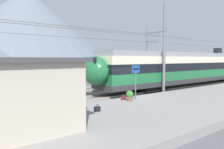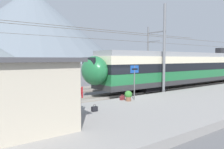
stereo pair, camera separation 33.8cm
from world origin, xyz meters
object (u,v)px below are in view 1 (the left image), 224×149
(train_near_platform, at_px, (197,67))
(catenary_mast_far_side, at_px, (147,53))
(platform_shelter, at_px, (22,96))
(catenary_mast_mid, at_px, (163,49))
(potted_plant_platform_edge, at_px, (130,95))
(platform_sign, at_px, (136,75))
(passenger_walking, at_px, (81,95))
(train_far_track, at_px, (223,64))
(handbag_beside_passenger, at_px, (97,109))
(handbag_near_sign, at_px, (124,98))

(train_near_platform, distance_m, catenary_mast_far_side, 7.20)
(train_near_platform, bearing_deg, platform_shelter, -164.30)
(catenary_mast_mid, bearing_deg, catenary_mast_far_side, 50.41)
(potted_plant_platform_edge, bearing_deg, platform_sign, 10.99)
(passenger_walking, distance_m, platform_shelter, 3.59)
(catenary_mast_mid, bearing_deg, potted_plant_platform_edge, -162.15)
(train_far_track, relative_size, catenary_mast_mid, 0.66)
(handbag_beside_passenger, distance_m, potted_plant_platform_edge, 3.51)
(train_far_track, distance_m, handbag_near_sign, 31.58)
(handbag_near_sign, bearing_deg, platform_shelter, -157.71)
(catenary_mast_far_side, relative_size, platform_sign, 18.82)
(handbag_near_sign, distance_m, platform_shelter, 8.07)
(potted_plant_platform_edge, xyz_separation_m, platform_shelter, (-7.46, -2.49, 1.06))
(catenary_mast_far_side, height_order, handbag_beside_passenger, catenary_mast_far_side)
(catenary_mast_far_side, distance_m, potted_plant_platform_edge, 16.52)
(handbag_beside_passenger, height_order, handbag_near_sign, handbag_near_sign)
(catenary_mast_far_side, bearing_deg, handbag_near_sign, -142.19)
(train_near_platform, xyz_separation_m, train_far_track, (16.99, 5.15, -0.00))
(train_far_track, bearing_deg, catenary_mast_far_side, 174.30)
(train_near_platform, height_order, platform_shelter, train_near_platform)
(train_near_platform, relative_size, catenary_mast_far_side, 0.67)
(handbag_near_sign, xyz_separation_m, platform_shelter, (-7.37, -3.02, 1.30))
(platform_shelter, bearing_deg, catenary_mast_mid, 18.21)
(catenary_mast_mid, relative_size, potted_plant_platform_edge, 64.22)
(potted_plant_platform_edge, bearing_deg, catenary_mast_mid, 17.85)
(catenary_mast_mid, distance_m, potted_plant_platform_edge, 6.59)
(catenary_mast_mid, distance_m, handbag_near_sign, 6.68)
(passenger_walking, bearing_deg, potted_plant_platform_edge, 13.51)
(train_near_platform, distance_m, handbag_near_sign, 13.92)
(handbag_beside_passenger, bearing_deg, catenary_mast_mid, 18.07)
(train_far_track, distance_m, platform_sign, 30.93)
(catenary_mast_far_side, xyz_separation_m, handbag_beside_passenger, (-15.84, -11.42, -3.41))
(platform_sign, height_order, platform_shelter, platform_shelter)
(catenary_mast_mid, xyz_separation_m, handbag_near_sign, (-5.53, -1.22, -3.53))
(potted_plant_platform_edge, bearing_deg, train_near_platform, 14.14)
(catenary_mast_mid, relative_size, passenger_walking, 26.15)
(handbag_beside_passenger, distance_m, handbag_near_sign, 3.62)
(passenger_walking, bearing_deg, platform_sign, 13.19)
(handbag_near_sign, bearing_deg, train_far_track, 14.70)
(train_far_track, height_order, platform_shelter, train_far_track)
(platform_sign, height_order, potted_plant_platform_edge, platform_sign)
(passenger_walking, xyz_separation_m, potted_plant_platform_edge, (4.22, 1.02, -0.56))
(train_far_track, distance_m, passenger_walking, 35.93)
(passenger_walking, height_order, handbag_near_sign, passenger_walking)
(train_near_platform, bearing_deg, catenary_mast_mid, -168.46)
(potted_plant_platform_edge, bearing_deg, train_far_track, 15.67)
(train_far_track, distance_m, handbag_beside_passenger, 35.12)
(passenger_walking, height_order, potted_plant_platform_edge, passenger_walking)
(handbag_beside_passenger, relative_size, handbag_near_sign, 0.98)
(train_far_track, relative_size, potted_plant_platform_edge, 42.58)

